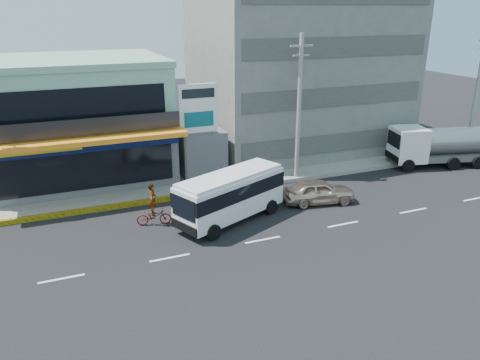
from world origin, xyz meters
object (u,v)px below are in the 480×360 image
(shop_building, at_px, (75,122))
(billboard, at_px, (198,114))
(minibus, at_px, (230,193))
(utility_pole_far, at_px, (476,93))
(tanker_truck, at_px, (437,145))
(motorcycle_rider, at_px, (153,211))
(satellite_dish, at_px, (198,127))
(sedan, at_px, (319,191))
(utility_pole_near, at_px, (299,108))
(concrete_building, at_px, (298,65))

(shop_building, relative_size, billboard, 1.80)
(shop_building, xyz_separation_m, minibus, (7.30, -11.04, -2.30))
(utility_pole_far, relative_size, tanker_truck, 1.23)
(billboard, xyz_separation_m, motorcycle_rider, (-4.38, -5.19, -4.12))
(shop_building, distance_m, utility_pole_far, 30.73)
(satellite_dish, relative_size, sedan, 0.34)
(utility_pole_near, xyz_separation_m, tanker_truck, (11.54, -1.18, -3.50))
(minibus, bearing_deg, tanker_truck, 10.32)
(utility_pole_near, bearing_deg, shop_building, 154.94)
(billboard, xyz_separation_m, tanker_truck, (18.04, -2.98, -3.28))
(minibus, bearing_deg, concrete_building, 48.52)
(satellite_dish, xyz_separation_m, minibus, (-0.70, -8.10, -1.88))
(sedan, xyz_separation_m, tanker_truck, (12.21, 2.96, 0.89))
(tanker_truck, relative_size, motorcycle_rider, 3.30)
(sedan, distance_m, motorcycle_rider, 10.23)
(motorcycle_rider, bearing_deg, concrete_building, 36.44)
(concrete_building, distance_m, motorcycle_rider, 19.51)
(utility_pole_far, xyz_separation_m, minibus, (-22.70, -4.50, -3.45))
(shop_building, relative_size, satellite_dish, 8.27)
(billboard, relative_size, tanker_truck, 0.85)
(satellite_dish, height_order, sedan, satellite_dish)
(shop_building, bearing_deg, tanker_truck, -16.82)
(shop_building, xyz_separation_m, motorcycle_rider, (3.12, -9.93, -3.19))
(tanker_truck, bearing_deg, minibus, -169.68)
(billboard, distance_m, utility_pole_far, 22.57)
(shop_building, distance_m, motorcycle_rider, 10.89)
(concrete_building, relative_size, utility_pole_far, 1.60)
(utility_pole_near, relative_size, sedan, 2.25)
(satellite_dish, bearing_deg, sedan, -55.46)
(shop_building, bearing_deg, minibus, -56.52)
(shop_building, distance_m, concrete_building, 18.28)
(minibus, height_order, motorcycle_rider, minibus)
(utility_pole_near, bearing_deg, sedan, -99.29)
(billboard, bearing_deg, shop_building, 147.68)
(concrete_building, xyz_separation_m, sedan, (-4.68, -11.73, -6.24))
(utility_pole_far, xyz_separation_m, motorcycle_rider, (-26.88, -3.39, -4.34))
(minibus, bearing_deg, shop_building, 123.48)
(concrete_building, xyz_separation_m, utility_pole_far, (12.00, -7.60, -1.85))
(concrete_building, bearing_deg, shop_building, -176.65)
(billboard, relative_size, utility_pole_near, 0.69)
(concrete_building, height_order, minibus, concrete_building)
(billboard, height_order, utility_pole_far, utility_pole_far)
(billboard, bearing_deg, minibus, -91.78)
(satellite_dish, xyz_separation_m, utility_pole_far, (22.00, -3.60, 1.57))
(concrete_building, bearing_deg, minibus, -131.48)
(shop_building, xyz_separation_m, satellite_dish, (8.00, -2.95, -0.42))
(shop_building, relative_size, minibus, 1.75)
(satellite_dish, distance_m, tanker_truck, 18.28)
(minibus, relative_size, sedan, 1.59)
(billboard, height_order, minibus, billboard)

